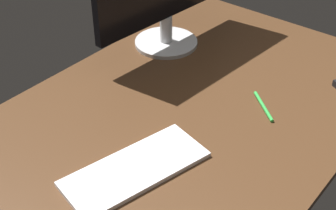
% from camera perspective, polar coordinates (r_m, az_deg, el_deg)
% --- Properties ---
extents(desk, '(1.40, 0.84, 0.02)m').
position_cam_1_polar(desk, '(1.31, 1.12, -1.74)').
color(desk, '#4C301C').
rests_on(desk, ground).
extents(keyboard, '(0.37, 0.22, 0.01)m').
position_cam_1_polar(keyboard, '(1.15, -3.85, -7.49)').
color(keyboard, white).
rests_on(keyboard, desk).
extents(pen, '(0.09, 0.11, 0.01)m').
position_cam_1_polar(pen, '(1.36, 11.15, -0.15)').
color(pen, green).
rests_on(pen, desk).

